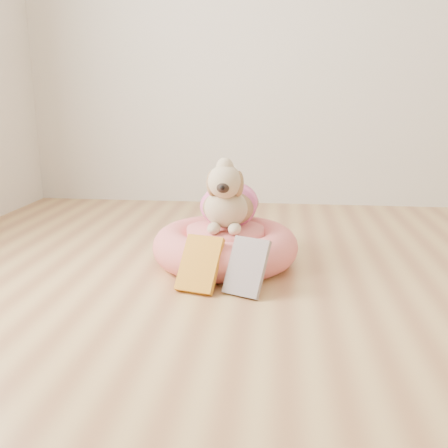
# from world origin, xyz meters

# --- Properties ---
(floor) EXTENTS (4.50, 4.50, 0.00)m
(floor) POSITION_xyz_m (0.00, 0.00, 0.00)
(floor) COLOR #AF7648
(floor) RESTS_ON ground
(pet_bed) EXTENTS (0.63, 0.63, 0.16)m
(pet_bed) POSITION_xyz_m (-0.54, 0.95, 0.08)
(pet_bed) COLOR #F2755E
(pet_bed) RESTS_ON floor
(dog) EXTENTS (0.30, 0.44, 0.32)m
(dog) POSITION_xyz_m (-0.53, 0.99, 0.32)
(dog) COLOR brown
(dog) RESTS_ON pet_bed
(book_yellow) EXTENTS (0.18, 0.19, 0.19)m
(book_yellow) POSITION_xyz_m (-0.60, 0.65, 0.10)
(book_yellow) COLOR gold
(book_yellow) RESTS_ON floor
(book_white) EXTENTS (0.18, 0.17, 0.20)m
(book_white) POSITION_xyz_m (-0.42, 0.63, 0.10)
(book_white) COLOR white
(book_white) RESTS_ON floor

